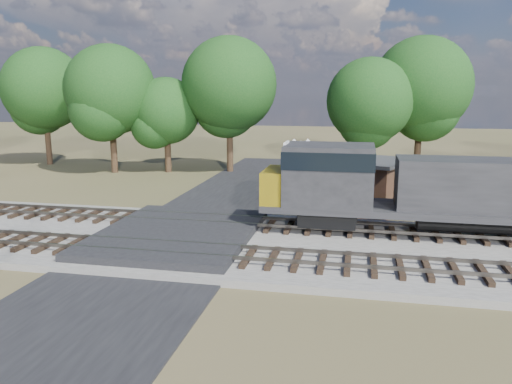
# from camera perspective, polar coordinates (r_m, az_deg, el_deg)

# --- Properties ---
(ground) EXTENTS (160.00, 160.00, 0.00)m
(ground) POSITION_cam_1_polar(r_m,az_deg,el_deg) (23.65, -9.33, -6.00)
(ground) COLOR #424424
(ground) RESTS_ON ground
(ballast_bed) EXTENTS (140.00, 10.00, 0.30)m
(ballast_bed) POSITION_cam_1_polar(r_m,az_deg,el_deg) (22.67, 15.67, -6.66)
(ballast_bed) COLOR gray
(ballast_bed) RESTS_ON ground
(road) EXTENTS (7.00, 60.00, 0.08)m
(road) POSITION_cam_1_polar(r_m,az_deg,el_deg) (23.64, -9.33, -5.91)
(road) COLOR black
(road) RESTS_ON ground
(crossing_panel) EXTENTS (7.00, 9.00, 0.62)m
(crossing_panel) POSITION_cam_1_polar(r_m,az_deg,el_deg) (24.00, -8.93, -4.94)
(crossing_panel) COLOR #262628
(crossing_panel) RESTS_ON ground
(track_near) EXTENTS (140.00, 2.60, 0.33)m
(track_near) POSITION_cam_1_polar(r_m,az_deg,el_deg) (20.78, -3.22, -7.14)
(track_near) COLOR black
(track_near) RESTS_ON ballast_bed
(track_far) EXTENTS (140.00, 2.60, 0.33)m
(track_far) POSITION_cam_1_polar(r_m,az_deg,el_deg) (25.44, -0.34, -3.62)
(track_far) COLOR black
(track_far) RESTS_ON ballast_bed
(crossing_signal_far) EXTENTS (1.71, 0.43, 4.25)m
(crossing_signal_far) POSITION_cam_1_polar(r_m,az_deg,el_deg) (30.26, 4.92, 1.41)
(crossing_signal_far) COLOR silver
(crossing_signal_far) RESTS_ON ground
(equipment_shed) EXTENTS (5.91, 5.91, 3.13)m
(equipment_shed) POSITION_cam_1_polar(r_m,az_deg,el_deg) (30.15, 12.08, 0.80)
(equipment_shed) COLOR #48301F
(equipment_shed) RESTS_ON ground
(treeline) EXTENTS (84.21, 11.35, 11.90)m
(treeline) POSITION_cam_1_polar(r_m,az_deg,el_deg) (42.10, 8.55, 11.09)
(treeline) COLOR black
(treeline) RESTS_ON ground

